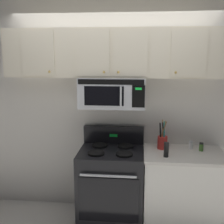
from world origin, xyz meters
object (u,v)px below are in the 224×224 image
object	(u,v)px
stove_range	(111,184)
salt_shaker	(191,145)
pepper_mill	(166,150)
spice_jar	(201,147)
utensil_crock_red	(162,141)
over_range_microwave	(112,92)

from	to	relation	value
stove_range	salt_shaker	xyz separation A→B (m)	(0.94, 0.15, 0.48)
pepper_mill	stove_range	bearing A→B (deg)	166.90
spice_jar	utensil_crock_red	bearing A→B (deg)	175.69
over_range_microwave	salt_shaker	world-z (taller)	over_range_microwave
spice_jar	over_range_microwave	bearing A→B (deg)	178.69
salt_shaker	spice_jar	xyz separation A→B (m)	(0.11, -0.06, 0.00)
over_range_microwave	spice_jar	distance (m)	1.22
stove_range	salt_shaker	bearing A→B (deg)	9.35
over_range_microwave	pepper_mill	xyz separation A→B (m)	(0.62, -0.26, -0.59)
stove_range	spice_jar	distance (m)	1.16
over_range_microwave	pepper_mill	distance (m)	0.90
pepper_mill	spice_jar	distance (m)	0.49
stove_range	spice_jar	bearing A→B (deg)	5.03
over_range_microwave	salt_shaker	distance (m)	1.13
spice_jar	salt_shaker	bearing A→B (deg)	150.31
utensil_crock_red	spice_jar	world-z (taller)	utensil_crock_red
over_range_microwave	salt_shaker	bearing A→B (deg)	2.34
over_range_microwave	utensil_crock_red	bearing A→B (deg)	0.95
over_range_microwave	spice_jar	bearing A→B (deg)	-1.31
pepper_mill	spice_jar	xyz separation A→B (m)	(0.43, 0.24, -0.03)
salt_shaker	pepper_mill	size ratio (longest dim) A/B	0.57
utensil_crock_red	spice_jar	bearing A→B (deg)	-4.31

